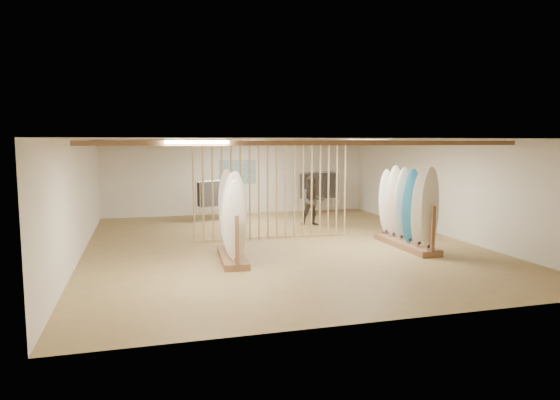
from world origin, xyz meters
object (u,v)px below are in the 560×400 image
object	(u,v)px
rack_right	(406,220)
shopper_a	(230,196)
shopper_b	(312,198)
clothing_rack_a	(216,194)
clothing_rack_b	(319,186)
rack_left	(232,231)

from	to	relation	value
rack_right	shopper_a	world-z (taller)	rack_right
rack_right	shopper_b	world-z (taller)	rack_right
rack_right	shopper_a	bearing A→B (deg)	122.09
shopper_a	rack_right	bearing A→B (deg)	142.92
clothing_rack_a	clothing_rack_b	distance (m)	4.07
rack_right	clothing_rack_a	world-z (taller)	rack_right
rack_left	clothing_rack_a	bearing A→B (deg)	89.43
rack_right	shopper_a	xyz separation A→B (m)	(-3.63, 5.72, 0.15)
clothing_rack_a	shopper_b	size ratio (longest dim) A/B	0.79
rack_left	clothing_rack_b	world-z (taller)	rack_left
clothing_rack_a	shopper_b	world-z (taller)	shopper_b
shopper_a	rack_left	bearing A→B (deg)	100.95
rack_right	clothing_rack_b	xyz separation A→B (m)	(-0.13, 6.32, 0.37)
shopper_a	shopper_b	world-z (taller)	shopper_b
clothing_rack_b	shopper_a	bearing A→B (deg)	-179.62
rack_right	shopper_b	size ratio (longest dim) A/B	1.40
rack_left	clothing_rack_a	world-z (taller)	rack_left
clothing_rack_b	shopper_a	xyz separation A→B (m)	(-3.51, -0.60, -0.22)
rack_left	shopper_b	size ratio (longest dim) A/B	1.17
shopper_a	shopper_b	bearing A→B (deg)	162.88
clothing_rack_a	shopper_a	world-z (taller)	shopper_a
rack_left	rack_right	bearing A→B (deg)	7.19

